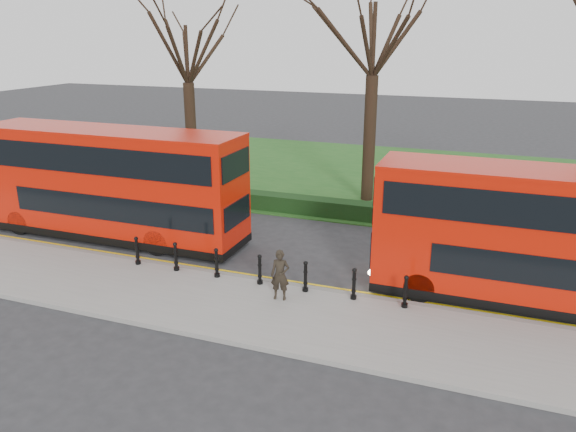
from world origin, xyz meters
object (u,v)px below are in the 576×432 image
at_px(pedestrian, 280,275).
at_px(bus_rear, 556,241).
at_px(bus_lead, 111,184).
at_px(bollard_row, 260,270).

bearing_deg(pedestrian, bus_rear, 8.26).
bearing_deg(bus_rear, bus_lead, 178.24).
xyz_separation_m(bus_rear, pedestrian, (-7.88, -2.73, -1.20)).
height_order(bus_lead, pedestrian, bus_lead).
bearing_deg(bus_rear, bollard_row, -167.77).
bearing_deg(bus_lead, bollard_row, -17.79).
height_order(bus_rear, pedestrian, bus_rear).
distance_m(bus_lead, pedestrian, 9.33).
distance_m(bollard_row, bus_lead, 8.16).
bearing_deg(pedestrian, bus_lead, 148.61).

